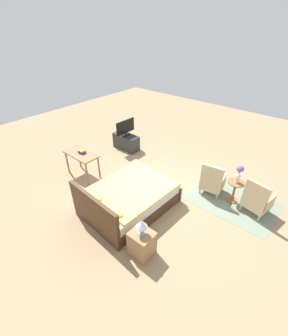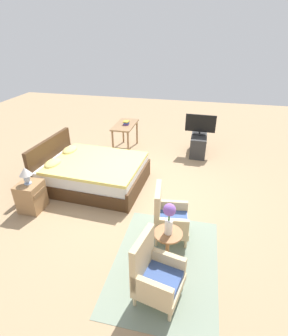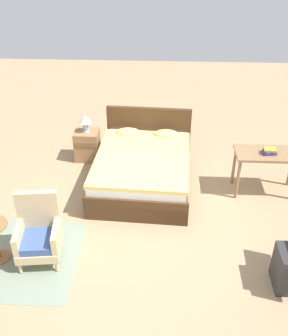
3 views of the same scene
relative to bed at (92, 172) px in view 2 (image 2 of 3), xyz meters
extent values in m
plane|color=#A38460|center=(-0.05, -1.04, -0.30)|extent=(16.00, 16.00, 0.00)
cube|color=gray|center=(-1.82, -1.90, -0.29)|extent=(2.10, 1.50, 0.01)
cube|color=#472D19|center=(0.00, -0.05, -0.16)|extent=(1.64, 2.18, 0.28)
cube|color=white|center=(0.00, -0.05, 0.10)|extent=(1.57, 2.10, 0.24)
cube|color=#EAD66B|center=(-0.01, -0.13, 0.25)|extent=(1.61, 1.93, 0.06)
cube|color=#472D19|center=(0.05, 0.96, 0.18)|extent=(1.55, 0.17, 0.96)
cube|color=#472D19|center=(-0.06, -1.07, -0.10)|extent=(1.55, 0.15, 0.40)
ellipsoid|color=#DBC670|center=(-0.30, 0.71, 0.29)|extent=(0.45, 0.30, 0.14)
ellipsoid|color=#DBC670|center=(0.38, 0.67, 0.29)|extent=(0.45, 0.30, 0.14)
cylinder|color=#CCB284|center=(-2.66, -2.07, -0.21)|extent=(0.04, 0.04, 0.16)
cylinder|color=#CCB284|center=(-2.21, -2.17, -0.21)|extent=(0.04, 0.04, 0.16)
cylinder|color=#CCB284|center=(-2.56, -1.62, -0.21)|extent=(0.04, 0.04, 0.16)
cylinder|color=#CCB284|center=(-2.11, -1.72, -0.21)|extent=(0.04, 0.04, 0.16)
cube|color=#CCB284|center=(-2.39, -1.90, -0.07)|extent=(0.64, 0.64, 0.12)
cube|color=#3D5693|center=(-2.39, -1.90, 0.04)|extent=(0.59, 0.59, 0.10)
cube|color=#CCB284|center=(-2.34, -1.67, 0.31)|extent=(0.54, 0.19, 0.64)
cube|color=#CCB284|center=(-2.62, -1.85, 0.12)|extent=(0.18, 0.52, 0.26)
cube|color=#CCB284|center=(-2.16, -1.95, 0.12)|extent=(0.18, 0.52, 0.26)
cylinder|color=#CCB284|center=(-1.45, -2.15, -0.21)|extent=(0.04, 0.04, 0.16)
cylinder|color=#CCB284|center=(-0.99, -2.10, -0.21)|extent=(0.04, 0.04, 0.16)
cylinder|color=#CCB284|center=(-1.50, -1.70, -0.21)|extent=(0.04, 0.04, 0.16)
cylinder|color=#CCB284|center=(-1.05, -1.64, -0.21)|extent=(0.04, 0.04, 0.16)
cube|color=#CCB284|center=(-1.25, -1.90, -0.07)|extent=(0.60, 0.60, 0.12)
cube|color=#3D5693|center=(-1.25, -1.90, 0.04)|extent=(0.55, 0.55, 0.10)
cube|color=#CCB284|center=(-1.28, -1.67, 0.31)|extent=(0.55, 0.14, 0.64)
cube|color=#CCB284|center=(-1.48, -1.93, 0.12)|extent=(0.13, 0.52, 0.26)
cube|color=#CCB284|center=(-1.02, -1.87, 0.12)|extent=(0.13, 0.52, 0.26)
cylinder|color=#936038|center=(-1.82, -1.91, -0.29)|extent=(0.28, 0.28, 0.03)
cylinder|color=#936038|center=(-1.82, -1.91, -0.01)|extent=(0.06, 0.06, 0.53)
cylinder|color=#936038|center=(-1.82, -1.91, 0.27)|extent=(0.40, 0.40, 0.02)
cylinder|color=silver|center=(-1.82, -1.91, 0.39)|extent=(0.11, 0.11, 0.22)
cylinder|color=#477538|center=(-1.82, -1.91, 0.55)|extent=(0.02, 0.02, 0.10)
sphere|color=#8956B7|center=(-1.82, -1.91, 0.68)|extent=(0.17, 0.17, 0.17)
cube|color=#997047|center=(-1.08, 0.75, -0.02)|extent=(0.44, 0.40, 0.56)
cube|color=brown|center=(-1.08, 0.55, 0.09)|extent=(0.37, 0.01, 0.09)
cylinder|color=#9EADC6|center=(-1.08, 0.75, 0.27)|extent=(0.13, 0.13, 0.02)
ellipsoid|color=#9EADC6|center=(-1.08, 0.75, 0.36)|extent=(0.11, 0.11, 0.16)
cone|color=silver|center=(-1.08, 0.75, 0.52)|extent=(0.22, 0.22, 0.15)
cube|color=#2D2D2D|center=(2.19, -2.17, -0.03)|extent=(0.96, 0.40, 0.54)
cube|color=black|center=(2.19, -2.17, 0.25)|extent=(0.21, 0.33, 0.03)
cylinder|color=black|center=(2.19, -2.17, 0.29)|extent=(0.04, 0.04, 0.05)
cube|color=black|center=(2.19, -2.17, 0.55)|extent=(0.07, 0.79, 0.45)
cube|color=black|center=(2.21, -2.17, 0.55)|extent=(0.03, 0.73, 0.41)
cylinder|color=#8E6B47|center=(1.52, -0.38, 0.05)|extent=(0.05, 0.05, 0.70)
cylinder|color=#8E6B47|center=(2.46, -0.38, 0.05)|extent=(0.05, 0.05, 0.70)
cylinder|color=#8E6B47|center=(1.52, 0.04, 0.05)|extent=(0.05, 0.05, 0.70)
cylinder|color=#8E6B47|center=(2.46, 0.04, 0.05)|extent=(0.05, 0.05, 0.70)
cube|color=#8E6B47|center=(1.99, -0.17, 0.42)|extent=(1.04, 0.52, 0.04)
cube|color=#66387A|center=(1.98, -0.21, 0.46)|extent=(0.22, 0.15, 0.03)
cube|color=#284C8E|center=(1.98, -0.21, 0.49)|extent=(0.20, 0.17, 0.03)
cube|color=#B79333|center=(1.98, -0.21, 0.52)|extent=(0.19, 0.16, 0.03)
camera|label=1|loc=(-2.93, 2.86, 3.56)|focal=24.00mm
camera|label=2|loc=(-4.55, -2.20, 2.76)|focal=28.00mm
camera|label=3|loc=(0.30, -5.61, 3.50)|focal=42.00mm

